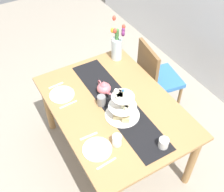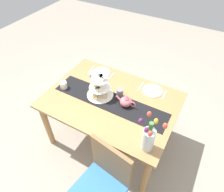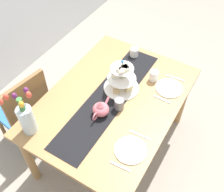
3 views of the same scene
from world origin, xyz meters
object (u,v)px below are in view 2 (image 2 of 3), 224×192
Objects in this scene: dinner_plate_left at (152,91)px; dinner_plate_right at (101,73)px; fork_left at (164,95)px; knife_right at (92,69)px; dining_table at (111,106)px; chair_left at (103,181)px; cream_jug at (64,85)px; knife_left at (141,87)px; mug_grey at (120,93)px; fork_right at (111,76)px; teapot at (126,101)px; tiered_cake_stand at (100,88)px; tulip_vase at (148,137)px; mug_white_text at (92,76)px.

dinner_plate_left is 1.00× the size of dinner_plate_right.
knife_right is at bearing 0.00° from fork_left.
dining_table is 0.62m from fork_left.
fork_left is (-0.16, -1.09, 0.24)m from chair_left.
knife_left is (-0.78, -0.46, -0.04)m from cream_jug.
fork_right is at bearing -44.98° from mug_grey.
knife_left is (-0.02, -0.35, -0.06)m from teapot.
teapot reaches higher than cream_jug.
tiered_cake_stand is at bearing -0.14° from teapot.
fork_right is (-0.14, 0.00, -0.00)m from dinner_plate_right.
teapot reaches higher than fork_left.
teapot is 2.80× the size of cream_jug.
dinner_plate_right is 0.48m from mug_grey.
knife_left is (0.37, -0.73, -0.15)m from tulip_vase.
knife_right is at bearing -54.45° from mug_white_text.
tulip_vase reaches higher than chair_left.
dinner_plate_right is at bearing -58.01° from chair_left.
tiered_cake_stand is at bearing 28.74° from fork_left.
fork_left is at bearing -131.63° from teapot.
dinner_plate_right is 0.15m from knife_right.
mug_white_text is (0.73, 0.16, 0.04)m from dinner_plate_left.
fork_right is (-0.38, -0.46, -0.04)m from cream_jug.
tulip_vase is (-0.24, -0.37, 0.39)m from chair_left.
cream_jug reaches higher than fork_right.
tiered_cake_stand is 0.62m from dinner_plate_left.
dining_table is 6.25× the size of dinner_plate_left.
cream_jug reaches higher than fork_left.
tiered_cake_stand is at bearing 98.82° from fork_right.
dinner_plate_left is at bearing -144.66° from tiered_cake_stand.
mug_white_text reaches higher than dining_table.
knife_right is (0.49, -0.35, 0.11)m from dining_table.
teapot is at bearing 179.86° from tiered_cake_stand.
dinner_plate_left is 1.53× the size of fork_right.
tiered_cake_stand is at bearing 134.46° from knife_right.
tiered_cake_stand is 0.45m from cream_jug.
knife_left is at bearing -164.59° from mug_white_text.
knife_left is (0.14, 0.00, -0.00)m from dinner_plate_left.
knife_left is at bearing -134.93° from tiered_cake_stand.
teapot reaches higher than dinner_plate_left.
dining_table is 9.59× the size of fork_left.
fork_left is at bearing 180.00° from knife_right.
tulip_vase is 2.60× the size of knife_left.
knife_right is at bearing 0.00° from dinner_plate_right.
dining_table is 1.58× the size of chair_left.
dinner_plate_left is (-0.93, -0.46, -0.04)m from cream_jug.
dinner_plate_right is at bearing -60.39° from tiered_cake_stand.
teapot is 0.59m from mug_white_text.
tiered_cake_stand is 1.79× the size of knife_right.
dining_table is at bearing 58.12° from mug_grey.
fork_left is 0.88× the size of knife_right.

